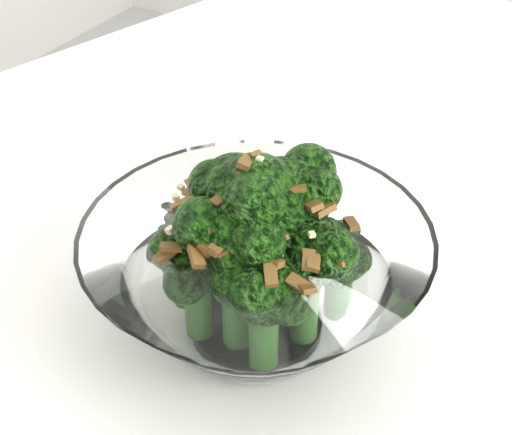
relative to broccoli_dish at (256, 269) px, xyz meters
The scene contains 1 object.
broccoli_dish is the anchor object (origin of this frame).
Camera 1 is at (0.01, -0.45, 1.09)m, focal length 55.00 mm.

